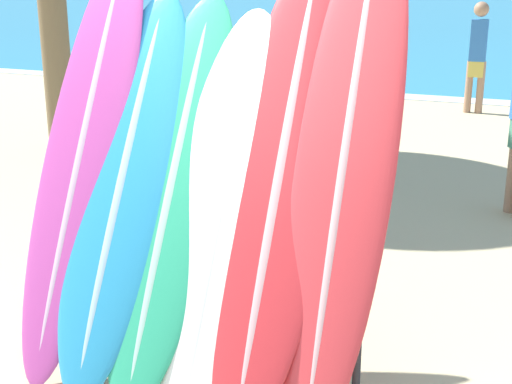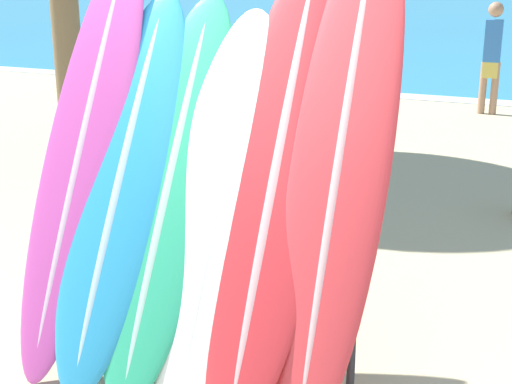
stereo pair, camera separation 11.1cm
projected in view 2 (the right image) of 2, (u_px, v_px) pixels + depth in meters
The scene contains 9 objects.
surfboard_rack at pixel (191, 305), 3.68m from camera, with size 1.77×0.04×0.81m.
surfboard_slot_0 at pixel (83, 152), 3.89m from camera, with size 0.50×1.18×2.30m.
surfboard_slot_1 at pixel (122, 187), 3.76m from camera, with size 0.58×1.12×2.01m.
surfboard_slot_2 at pixel (169, 195), 3.65m from camera, with size 0.55×1.09×1.99m.
surfboard_slot_3 at pixel (217, 210), 3.52m from camera, with size 0.56×0.98×1.92m.
surfboard_slot_4 at pixel (276, 181), 3.43m from camera, with size 0.57×1.16×2.24m.
surfboard_slot_5 at pixel (339, 170), 3.28m from camera, with size 0.48×1.04×2.42m.
person_near_water at pixel (492, 54), 10.90m from camera, with size 0.29×0.23×1.70m.
person_far_left at pixel (252, 100), 7.32m from camera, with size 0.21×0.26×1.55m.
Camera 2 is at (1.52, -2.26, 2.07)m, focal length 50.00 mm.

